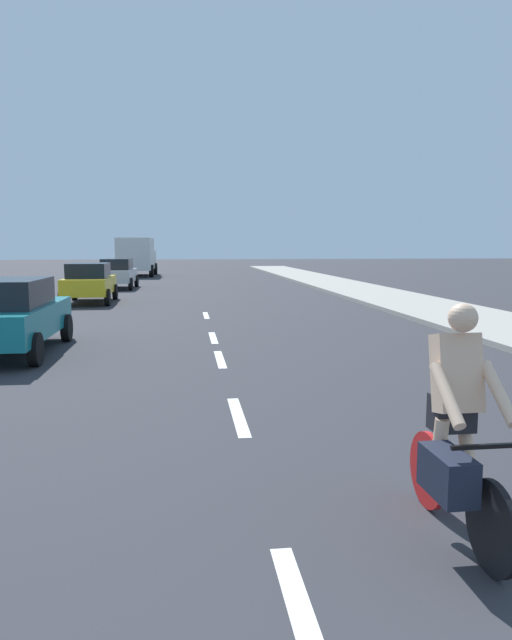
{
  "coord_description": "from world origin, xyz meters",
  "views": [
    {
      "loc": [
        -0.68,
        0.94,
        2.24
      ],
      "look_at": [
        0.41,
        9.91,
        1.1
      ],
      "focal_mm": 33.01,
      "sensor_mm": 36.0,
      "label": 1
    }
  ],
  "objects": [
    {
      "name": "ground_plane",
      "position": [
        0.0,
        20.0,
        0.0
      ],
      "size": [
        160.0,
        160.0,
        0.0
      ],
      "primitive_type": "plane",
      "color": "#2D2D33"
    },
    {
      "name": "sidewalk_strip",
      "position": [
        7.9,
        22.0,
        0.07
      ],
      "size": [
        3.6,
        80.0,
        0.14
      ],
      "primitive_type": "cube",
      "color": "#9E998E",
      "rests_on": "ground"
    },
    {
      "name": "lane_stripe_1",
      "position": [
        0.0,
        4.11,
        0.0
      ],
      "size": [
        0.16,
        1.8,
        0.01
      ],
      "primitive_type": "cube",
      "color": "white",
      "rests_on": "ground"
    },
    {
      "name": "lane_stripe_2",
      "position": [
        0.0,
        8.47,
        0.0
      ],
      "size": [
        0.16,
        1.8,
        0.01
      ],
      "primitive_type": "cube",
      "color": "white",
      "rests_on": "ground"
    },
    {
      "name": "lane_stripe_3",
      "position": [
        0.0,
        12.43,
        0.0
      ],
      "size": [
        0.16,
        1.8,
        0.01
      ],
      "primitive_type": "cube",
      "color": "white",
      "rests_on": "ground"
    },
    {
      "name": "lane_stripe_4",
      "position": [
        0.0,
        15.2,
        0.0
      ],
      "size": [
        0.16,
        1.8,
        0.01
      ],
      "primitive_type": "cube",
      "color": "white",
      "rests_on": "ground"
    },
    {
      "name": "lane_stripe_5",
      "position": [
        0.0,
        19.9,
        0.0
      ],
      "size": [
        0.16,
        1.8,
        0.01
      ],
      "primitive_type": "cube",
      "color": "white",
      "rests_on": "ground"
    },
    {
      "name": "cyclist",
      "position": [
        1.33,
        5.01,
        0.83
      ],
      "size": [
        0.62,
        1.71,
        1.82
      ],
      "rotation": [
        0.0,
        0.0,
        3.15
      ],
      "color": "black",
      "rests_on": "ground"
    },
    {
      "name": "parked_car_teal",
      "position": [
        -4.36,
        13.58,
        0.84
      ],
      "size": [
        2.0,
        4.3,
        1.57
      ],
      "rotation": [
        0.0,
        0.0,
        -0.0
      ],
      "color": "#14727A",
      "rests_on": "ground"
    },
    {
      "name": "parked_car_yellow",
      "position": [
        -4.39,
        24.69,
        0.84
      ],
      "size": [
        1.86,
        3.95,
        1.57
      ],
      "rotation": [
        0.0,
        0.0,
        0.01
      ],
      "color": "gold",
      "rests_on": "ground"
    },
    {
      "name": "parked_car_silver",
      "position": [
        -4.15,
        32.5,
        0.83
      ],
      "size": [
        1.91,
        3.92,
        1.57
      ],
      "rotation": [
        0.0,
        0.0,
        -0.03
      ],
      "color": "#B7BABF",
      "rests_on": "ground"
    },
    {
      "name": "delivery_truck",
      "position": [
        -4.17,
        45.52,
        1.5
      ],
      "size": [
        2.79,
        6.29,
        2.8
      ],
      "rotation": [
        0.0,
        0.0,
        -0.02
      ],
      "color": "beige",
      "rests_on": "ground"
    }
  ]
}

